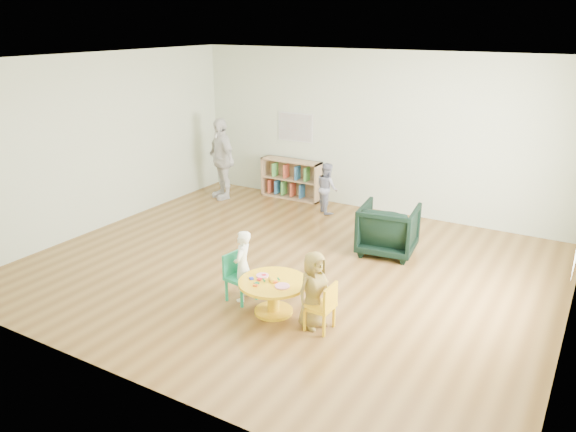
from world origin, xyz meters
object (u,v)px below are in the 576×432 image
(bookshelf, at_px, (291,179))
(child_left, at_px, (243,266))
(armchair, at_px, (388,229))
(kid_chair_right, at_px, (323,305))
(adult_caretaker, at_px, (221,159))
(toddler, at_px, (327,188))
(child_right, at_px, (314,290))
(activity_table, at_px, (273,291))
(kid_chair_left, at_px, (238,275))

(bookshelf, distance_m, child_left, 4.25)
(bookshelf, relative_size, armchair, 1.47)
(kid_chair_right, bearing_deg, adult_caretaker, 49.51)
(toddler, bearing_deg, child_right, 155.87)
(activity_table, bearing_deg, toddler, 107.21)
(kid_chair_left, xyz_separation_m, child_left, (0.05, 0.03, 0.13))
(activity_table, height_order, toddler, toddler)
(kid_chair_left, height_order, child_right, child_right)
(kid_chair_right, height_order, child_right, child_right)
(kid_chair_right, height_order, child_left, child_left)
(kid_chair_left, xyz_separation_m, child_right, (1.09, -0.10, 0.13))
(kid_chair_right, relative_size, bookshelf, 0.47)
(kid_chair_right, distance_m, toddler, 4.06)
(activity_table, distance_m, kid_chair_left, 0.56)
(activity_table, xyz_separation_m, child_left, (-0.50, 0.10, 0.16))
(activity_table, bearing_deg, adult_caretaker, 134.10)
(child_left, bearing_deg, kid_chair_left, -75.05)
(armchair, relative_size, child_left, 0.91)
(kid_chair_right, xyz_separation_m, bookshelf, (-2.78, 4.09, 0.06))
(kid_chair_right, bearing_deg, activity_table, 85.99)
(toddler, bearing_deg, kid_chair_right, 157.38)
(armchair, height_order, toddler, toddler)
(armchair, bearing_deg, adult_caretaker, -22.08)
(child_left, relative_size, child_right, 1.00)
(bookshelf, height_order, armchair, bookshelf)
(armchair, xyz_separation_m, child_right, (0.05, -2.40, 0.08))
(adult_caretaker, bearing_deg, toddler, 34.11)
(kid_chair_right, height_order, toddler, toddler)
(bookshelf, distance_m, adult_caretaker, 1.39)
(kid_chair_right, distance_m, bookshelf, 4.94)
(bookshelf, xyz_separation_m, child_left, (1.60, -3.93, 0.08))
(kid_chair_right, xyz_separation_m, toddler, (-1.79, 3.65, 0.15))
(armchair, height_order, adult_caretaker, adult_caretaker)
(toddler, distance_m, adult_caretaker, 2.17)
(activity_table, height_order, kid_chair_left, kid_chair_left)
(activity_table, bearing_deg, armchair, 78.15)
(armchair, relative_size, child_right, 0.91)
(kid_chair_left, relative_size, child_right, 0.67)
(kid_chair_left, xyz_separation_m, armchair, (1.05, 2.30, 0.05))
(child_left, bearing_deg, bookshelf, -172.09)
(kid_chair_right, xyz_separation_m, adult_caretaker, (-3.92, 3.40, 0.47))
(child_left, height_order, adult_caretaker, adult_caretaker)
(adult_caretaker, bearing_deg, activity_table, -18.31)
(activity_table, relative_size, toddler, 0.91)
(kid_chair_right, xyz_separation_m, armchair, (-0.18, 2.43, 0.07))
(bookshelf, bearing_deg, armchair, -32.50)
(child_right, xyz_separation_m, toddler, (-1.66, 3.62, 0.00))
(bookshelf, bearing_deg, kid_chair_left, -68.60)
(bookshelf, xyz_separation_m, adult_caretaker, (-1.14, -0.69, 0.41))
(kid_chair_left, distance_m, kid_chair_right, 1.23)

